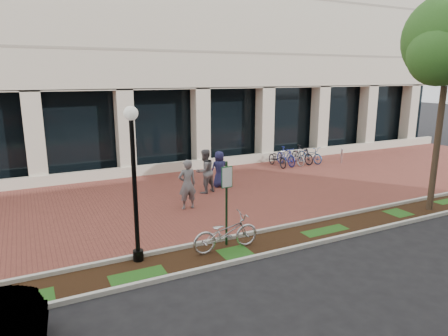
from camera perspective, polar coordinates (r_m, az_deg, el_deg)
name	(u,v)px	position (r m, az deg, el deg)	size (l,w,h in m)	color
ground	(204,195)	(16.54, -2.86, -3.93)	(120.00, 120.00, 0.00)	black
brick_plaza	(204,195)	(16.54, -2.86, -3.92)	(40.00, 9.00, 0.01)	brown
planting_strip	(275,241)	(12.21, 7.34, -10.35)	(40.00, 1.50, 0.01)	black
curb_plaza_side	(262,231)	(12.76, 5.45, -8.96)	(40.00, 0.12, 0.12)	#B9BAAF
curb_street_side	(290,249)	(11.63, 9.44, -11.36)	(40.00, 0.12, 0.12)	#B9BAAF
parking_sign	(227,193)	(11.32, 0.39, -3.59)	(0.34, 0.07, 2.51)	#14381E
lamppost	(134,176)	(10.41, -12.71, -1.19)	(0.36, 0.36, 4.11)	black
locked_bicycle	(226,233)	(11.37, 0.25, -9.22)	(0.69, 1.99, 1.05)	silver
pedestrian_left	(187,184)	(14.72, -5.27, -2.34)	(0.68, 0.45, 1.87)	slate
pedestrian_mid	(205,171)	(16.69, -2.77, -0.47)	(0.90, 0.70, 1.86)	slate
pedestrian_right	(219,169)	(17.58, -0.67, -0.16)	(0.79, 0.51, 1.62)	#1F224F
bollard	(342,156)	(23.43, 16.45, 1.71)	(0.12, 0.12, 0.85)	silver
bike_rack_cluster	(294,156)	(22.43, 9.98, 1.70)	(3.00, 1.85, 1.03)	black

